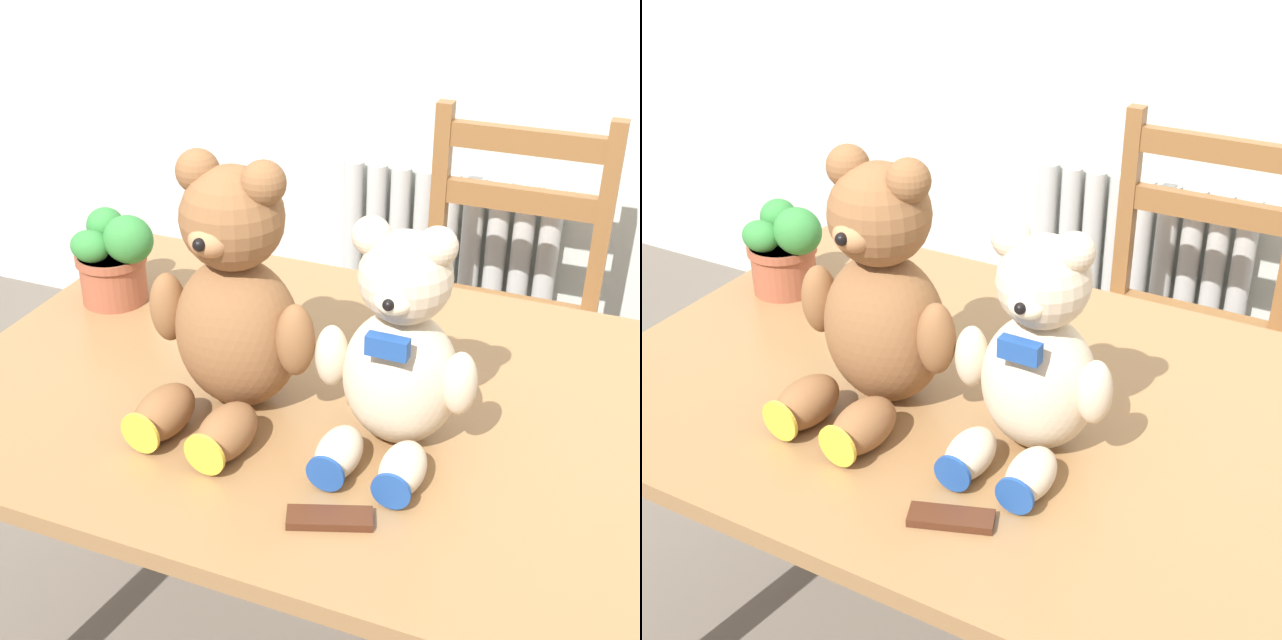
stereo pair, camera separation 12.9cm
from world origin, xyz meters
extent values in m
cylinder|color=beige|center=(-0.54, 1.64, 0.34)|extent=(0.06, 0.06, 0.67)
cylinder|color=beige|center=(-0.47, 1.64, 0.34)|extent=(0.06, 0.06, 0.67)
cylinder|color=beige|center=(-0.40, 1.64, 0.34)|extent=(0.06, 0.06, 0.67)
cylinder|color=beige|center=(-0.33, 1.64, 0.34)|extent=(0.06, 0.06, 0.67)
cylinder|color=beige|center=(-0.25, 1.64, 0.34)|extent=(0.06, 0.06, 0.67)
cylinder|color=beige|center=(-0.18, 1.64, 0.34)|extent=(0.06, 0.06, 0.67)
cylinder|color=beige|center=(-0.11, 1.64, 0.34)|extent=(0.06, 0.06, 0.67)
cylinder|color=beige|center=(-0.04, 1.64, 0.34)|extent=(0.06, 0.06, 0.67)
cylinder|color=beige|center=(0.04, 1.64, 0.34)|extent=(0.06, 0.06, 0.67)
cube|color=beige|center=(-0.25, 1.64, 0.02)|extent=(0.65, 0.10, 0.04)
cube|color=olive|center=(0.00, 0.43, 0.71)|extent=(1.52, 0.86, 0.03)
cube|color=olive|center=(-0.71, 0.81, 0.35)|extent=(0.06, 0.06, 0.69)
cube|color=brown|center=(-0.02, 1.19, 0.44)|extent=(0.45, 0.42, 0.03)
cube|color=brown|center=(0.19, 1.00, 0.21)|extent=(0.04, 0.04, 0.42)
cube|color=brown|center=(-0.22, 1.00, 0.21)|extent=(0.04, 0.04, 0.42)
cube|color=brown|center=(0.19, 1.38, 0.47)|extent=(0.04, 0.04, 0.94)
cube|color=brown|center=(-0.22, 1.38, 0.47)|extent=(0.04, 0.04, 0.94)
cube|color=brown|center=(-0.02, 1.38, 0.87)|extent=(0.37, 0.03, 0.06)
cube|color=brown|center=(-0.02, 1.38, 0.72)|extent=(0.37, 0.03, 0.06)
ellipsoid|color=brown|center=(-0.26, 0.35, 0.85)|extent=(0.21, 0.19, 0.25)
sphere|color=brown|center=(-0.26, 0.35, 1.03)|extent=(0.15, 0.15, 0.15)
sphere|color=brown|center=(-0.21, 0.35, 1.10)|extent=(0.06, 0.06, 0.06)
sphere|color=brown|center=(-0.32, 0.36, 1.10)|extent=(0.06, 0.06, 0.06)
ellipsoid|color=#B2794C|center=(-0.27, 0.30, 1.02)|extent=(0.07, 0.06, 0.05)
sphere|color=black|center=(-0.27, 0.27, 1.03)|extent=(0.02, 0.02, 0.02)
ellipsoid|color=brown|center=(-0.15, 0.32, 0.87)|extent=(0.06, 0.06, 0.12)
ellipsoid|color=brown|center=(-0.37, 0.34, 0.87)|extent=(0.06, 0.06, 0.12)
ellipsoid|color=brown|center=(-0.22, 0.22, 0.76)|extent=(0.08, 0.13, 0.07)
cylinder|color=gold|center=(-0.22, 0.16, 0.76)|extent=(0.07, 0.01, 0.07)
ellipsoid|color=brown|center=(-0.33, 0.23, 0.76)|extent=(0.08, 0.13, 0.07)
cylinder|color=gold|center=(-0.33, 0.17, 0.76)|extent=(0.07, 0.01, 0.07)
ellipsoid|color=beige|center=(0.00, 0.35, 0.83)|extent=(0.17, 0.15, 0.21)
sphere|color=beige|center=(0.00, 0.35, 0.99)|extent=(0.13, 0.13, 0.13)
sphere|color=beige|center=(0.04, 0.35, 1.04)|extent=(0.06, 0.06, 0.06)
sphere|color=beige|center=(-0.05, 0.35, 1.04)|extent=(0.06, 0.06, 0.06)
ellipsoid|color=white|center=(0.00, 0.30, 0.98)|extent=(0.06, 0.05, 0.04)
sphere|color=black|center=(0.00, 0.28, 0.98)|extent=(0.02, 0.02, 0.02)
ellipsoid|color=beige|center=(0.09, 0.33, 0.85)|extent=(0.05, 0.05, 0.10)
ellipsoid|color=beige|center=(-0.10, 0.34, 0.85)|extent=(0.05, 0.05, 0.10)
ellipsoid|color=beige|center=(0.04, 0.24, 0.75)|extent=(0.06, 0.11, 0.06)
cylinder|color=#1E4793|center=(0.04, 0.19, 0.75)|extent=(0.06, 0.01, 0.06)
ellipsoid|color=beige|center=(-0.05, 0.24, 0.75)|extent=(0.06, 0.11, 0.06)
cylinder|color=#1E4793|center=(-0.05, 0.19, 0.75)|extent=(0.06, 0.01, 0.06)
cube|color=#1E4793|center=(0.00, 0.28, 0.92)|extent=(0.06, 0.02, 0.03)
cylinder|color=#9E5138|center=(-0.64, 0.57, 0.77)|extent=(0.12, 0.12, 0.10)
cylinder|color=#9E5138|center=(-0.64, 0.57, 0.81)|extent=(0.13, 0.13, 0.02)
ellipsoid|color=#337F38|center=(-0.59, 0.56, 0.86)|extent=(0.09, 0.08, 0.09)
ellipsoid|color=#337F38|center=(-0.66, 0.59, 0.86)|extent=(0.07, 0.07, 0.07)
ellipsoid|color=#337F38|center=(-0.65, 0.53, 0.85)|extent=(0.08, 0.06, 0.06)
cube|color=#472314|center=(-0.02, 0.14, 0.73)|extent=(0.12, 0.08, 0.01)
camera|label=1|loc=(0.30, -0.69, 1.53)|focal=50.00mm
camera|label=2|loc=(0.42, -0.64, 1.53)|focal=50.00mm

